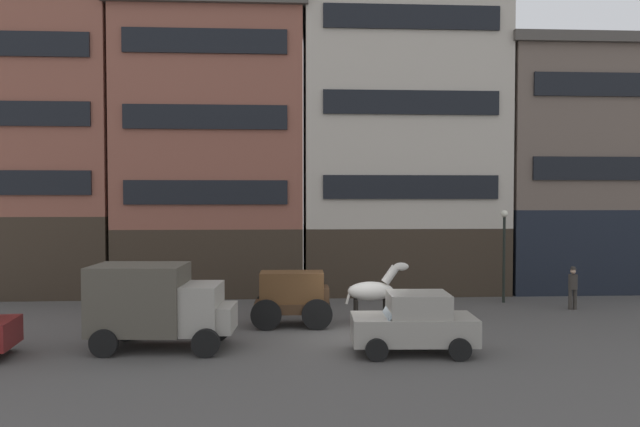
% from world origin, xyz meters
% --- Properties ---
extents(ground_plane, '(120.00, 120.00, 0.00)m').
position_xyz_m(ground_plane, '(0.00, 0.00, 0.00)').
color(ground_plane, '#4C4947').
extents(building_far_left, '(7.50, 5.94, 16.56)m').
position_xyz_m(building_far_left, '(-14.09, 9.83, 8.33)').
color(building_far_left, '#33281E').
rests_on(building_far_left, ground_plane).
extents(building_center_left, '(9.27, 5.94, 13.91)m').
position_xyz_m(building_center_left, '(-6.05, 9.83, 7.00)').
color(building_center_left, '#33281E').
rests_on(building_center_left, ground_plane).
extents(building_center_right, '(10.21, 5.94, 15.38)m').
position_xyz_m(building_center_right, '(3.34, 9.83, 7.73)').
color(building_center_right, '#33281E').
rests_on(building_center_right, ground_plane).
extents(building_far_right, '(9.74, 5.94, 12.42)m').
position_xyz_m(building_far_right, '(12.97, 9.83, 6.25)').
color(building_far_right, black).
rests_on(building_far_right, ground_plane).
extents(cargo_wagon, '(2.92, 1.54, 1.98)m').
position_xyz_m(cargo_wagon, '(-2.15, 1.81, 1.15)').
color(cargo_wagon, '#3D2819').
rests_on(cargo_wagon, ground_plane).
extents(draft_horse, '(2.34, 0.62, 2.30)m').
position_xyz_m(draft_horse, '(0.80, 1.81, 1.27)').
color(draft_horse, beige).
rests_on(draft_horse, ground_plane).
extents(delivery_truck_far, '(4.44, 2.33, 2.62)m').
position_xyz_m(delivery_truck_far, '(-6.35, -1.02, 1.42)').
color(delivery_truck_far, gray).
rests_on(delivery_truck_far, ground_plane).
extents(sedan_light, '(3.76, 1.98, 1.83)m').
position_xyz_m(sedan_light, '(1.49, -1.93, 0.91)').
color(sedan_light, gray).
rests_on(sedan_light, ground_plane).
extents(pedestrian_officer, '(0.51, 0.51, 1.79)m').
position_xyz_m(pedestrian_officer, '(9.53, 4.10, 0.98)').
color(pedestrian_officer, '#38332D').
rests_on(pedestrian_officer, ground_plane).
extents(streetlamp_curbside, '(0.32, 0.32, 4.12)m').
position_xyz_m(streetlamp_curbside, '(7.23, 5.77, 2.67)').
color(streetlamp_curbside, black).
rests_on(streetlamp_curbside, ground_plane).
extents(fire_hydrant_curbside, '(0.24, 0.24, 0.83)m').
position_xyz_m(fire_hydrant_curbside, '(-8.90, 5.62, 0.43)').
color(fire_hydrant_curbside, maroon).
rests_on(fire_hydrant_curbside, ground_plane).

